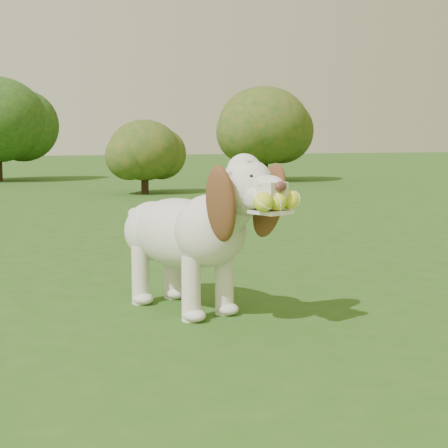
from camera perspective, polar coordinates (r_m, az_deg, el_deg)
name	(u,v)px	position (r m, az deg, el deg)	size (l,w,h in m)	color
ground	(295,316)	(3.67, 5.95, -7.58)	(80.00, 80.00, 0.00)	#274F16
dog	(192,228)	(3.64, -2.64, -0.35)	(0.66, 1.31, 0.86)	silver
shrub_f	(264,126)	(15.58, 3.31, 8.17)	(2.06, 2.06, 2.13)	#382314
shrub_c	(144,150)	(11.96, -6.63, 6.11)	(1.23, 1.23, 1.28)	#382314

